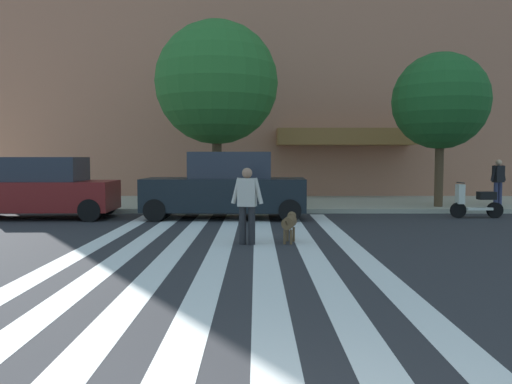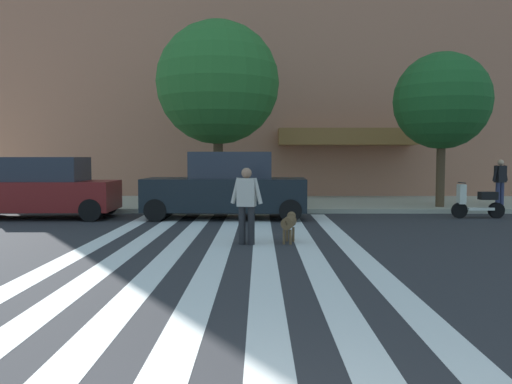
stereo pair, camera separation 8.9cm
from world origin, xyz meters
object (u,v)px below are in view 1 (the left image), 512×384
object	(u,v)px
parked_scooter	(475,202)
pedestrian_bystander	(497,179)
pedestrian_dog_walker	(246,201)
street_tree_nearest	(215,83)
parked_car_near_curb	(38,189)
dog_on_leash	(289,222)
street_tree_middle	(439,101)
parked_car_behind_first	(225,187)

from	to	relation	value
parked_scooter	pedestrian_bystander	xyz separation A→B (m)	(1.93, 2.77, 0.60)
pedestrian_dog_walker	street_tree_nearest	bearing A→B (deg)	99.05
street_tree_nearest	pedestrian_dog_walker	bearing A→B (deg)	-80.95
parked_car_near_curb	pedestrian_bystander	xyz separation A→B (m)	(15.33, 2.85, 0.18)
dog_on_leash	parked_scooter	bearing A→B (deg)	37.52
parked_scooter	pedestrian_dog_walker	world-z (taller)	pedestrian_dog_walker
street_tree_middle	parked_car_near_curb	bearing A→B (deg)	-170.16
parked_scooter	street_tree_middle	distance (m)	3.98
street_tree_nearest	street_tree_middle	distance (m)	7.81
street_tree_middle	pedestrian_bystander	size ratio (longest dim) A/B	3.24
parked_scooter	pedestrian_dog_walker	bearing A→B (deg)	-144.84
parked_car_behind_first	street_tree_middle	bearing A→B (deg)	17.20
street_tree_middle	pedestrian_dog_walker	distance (m)	10.07
parked_car_behind_first	street_tree_nearest	bearing A→B (deg)	99.99
parked_car_behind_first	street_tree_nearest	distance (m)	4.49
street_tree_nearest	pedestrian_bystander	size ratio (longest dim) A/B	3.97
dog_on_leash	parked_car_behind_first	bearing A→B (deg)	109.86
parked_car_near_curb	street_tree_middle	size ratio (longest dim) A/B	0.87
parked_scooter	dog_on_leash	world-z (taller)	parked_scooter
parked_scooter	parked_car_near_curb	bearing A→B (deg)	-179.63
pedestrian_dog_walker	pedestrian_bystander	distance (m)	11.76
street_tree_middle	pedestrian_bystander	world-z (taller)	street_tree_middle
parked_car_behind_first	street_tree_middle	xyz separation A→B (m)	(7.28, 2.25, 2.84)
street_tree_nearest	dog_on_leash	xyz separation A→B (m)	(2.13, -7.29, -4.04)
parked_car_near_curb	parked_car_behind_first	world-z (taller)	parked_car_behind_first
parked_scooter	street_tree_middle	xyz separation A→B (m)	(-0.42, 2.17, 3.31)
dog_on_leash	pedestrian_bystander	distance (m)	10.91
street_tree_nearest	street_tree_middle	xyz separation A→B (m)	(7.76, -0.48, -0.69)
street_tree_nearest	pedestrian_dog_walker	distance (m)	8.44
parked_scooter	street_tree_nearest	world-z (taller)	street_tree_nearest
street_tree_middle	dog_on_leash	size ratio (longest dim) A/B	5.39
parked_scooter	street_tree_nearest	size ratio (longest dim) A/B	0.25
parked_car_near_curb	pedestrian_dog_walker	bearing A→B (deg)	-36.92
parked_car_behind_first	street_tree_nearest	xyz separation A→B (m)	(-0.48, 2.73, 3.53)
parked_car_near_curb	street_tree_middle	distance (m)	13.49
street_tree_nearest	dog_on_leash	distance (m)	8.60
street_tree_nearest	pedestrian_dog_walker	size ratio (longest dim) A/B	3.97
parked_car_behind_first	parked_scooter	bearing A→B (deg)	0.66
street_tree_middle	pedestrian_bystander	distance (m)	3.64
parked_car_behind_first	street_tree_middle	distance (m)	8.13
parked_scooter	street_tree_nearest	distance (m)	9.48
dog_on_leash	street_tree_nearest	bearing A→B (deg)	106.28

